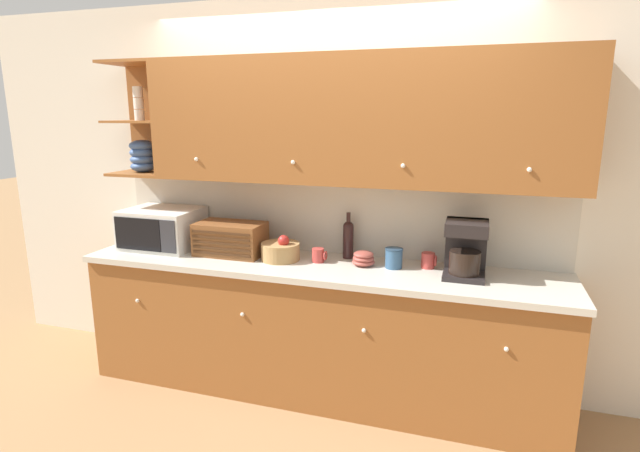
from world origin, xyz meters
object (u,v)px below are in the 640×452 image
at_px(microwave, 162,228).
at_px(coffee_maker, 466,249).
at_px(fruit_basket, 281,251).
at_px(storage_canister, 394,258).
at_px(mug_blue_second, 319,255).
at_px(bowl_stack_on_counter, 363,258).
at_px(wine_bottle, 348,238).
at_px(mug, 428,260).
at_px(bread_box, 230,239).

distance_m(microwave, coffee_maker, 2.10).
xyz_separation_m(fruit_basket, storage_canister, (0.74, 0.05, 0.00)).
xyz_separation_m(mug_blue_second, coffee_maker, (0.91, -0.01, 0.12)).
bearing_deg(fruit_basket, microwave, 177.56).
distance_m(fruit_basket, bowl_stack_on_counter, 0.55).
height_order(microwave, storage_canister, microwave).
xyz_separation_m(fruit_basket, coffee_maker, (1.17, 0.02, 0.11)).
xyz_separation_m(microwave, mug_blue_second, (1.19, -0.01, -0.10)).
relative_size(fruit_basket, bowl_stack_on_counter, 1.76).
distance_m(fruit_basket, storage_canister, 0.75).
height_order(fruit_basket, wine_bottle, wine_bottle).
distance_m(mug_blue_second, coffee_maker, 0.92).
xyz_separation_m(bowl_stack_on_counter, coffee_maker, (0.62, -0.03, 0.12)).
bearing_deg(bowl_stack_on_counter, microwave, -179.73).
bearing_deg(mug, bowl_stack_on_counter, -170.32).
relative_size(bread_box, storage_canister, 3.63).
xyz_separation_m(microwave, fruit_basket, (0.93, -0.04, -0.08)).
bearing_deg(fruit_basket, mug_blue_second, 6.48).
height_order(mug_blue_second, storage_canister, storage_canister).
bearing_deg(bowl_stack_on_counter, storage_canister, 1.62).
relative_size(bowl_stack_on_counter, mug, 1.49).
height_order(bread_box, storage_canister, bread_box).
relative_size(microwave, bowl_stack_on_counter, 3.53).
bearing_deg(fruit_basket, coffee_maker, 0.79).
distance_m(mug, coffee_maker, 0.27).
height_order(wine_bottle, mug, wine_bottle).
xyz_separation_m(bread_box, fruit_basket, (0.38, -0.02, -0.05)).
bearing_deg(mug, bread_box, -175.82).
xyz_separation_m(microwave, bowl_stack_on_counter, (1.48, 0.01, -0.10)).
bearing_deg(coffee_maker, bread_box, 179.93).
height_order(bread_box, fruit_basket, bread_box).
bearing_deg(mug, mug_blue_second, -172.95).
height_order(mug_blue_second, wine_bottle, wine_bottle).
distance_m(mug_blue_second, storage_canister, 0.49).
xyz_separation_m(bread_box, wine_bottle, (0.79, 0.16, 0.03)).
height_order(bowl_stack_on_counter, storage_canister, storage_canister).
bearing_deg(bread_box, mug_blue_second, 1.03).
height_order(storage_canister, mug, storage_canister).
xyz_separation_m(bowl_stack_on_counter, storage_canister, (0.19, 0.01, 0.02)).
bearing_deg(microwave, storage_canister, 0.43).
bearing_deg(fruit_basket, storage_canister, 4.01).
height_order(mug_blue_second, mug, mug).
relative_size(wine_bottle, mug, 3.17).
height_order(fruit_basket, coffee_maker, coffee_maker).
height_order(bowl_stack_on_counter, coffee_maker, coffee_maker).
distance_m(mug_blue_second, wine_bottle, 0.24).
bearing_deg(storage_canister, bread_box, -178.26).
relative_size(microwave, mug, 5.25).
relative_size(wine_bottle, coffee_maker, 0.91).
height_order(fruit_basket, mug, fruit_basket).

